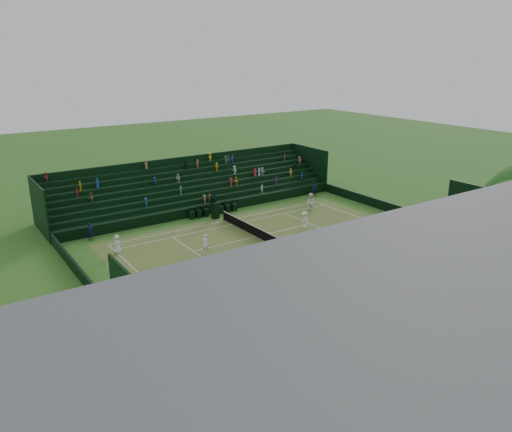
{
  "coord_description": "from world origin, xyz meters",
  "views": [
    {
      "loc": [
        35.4,
        -23.94,
        15.96
      ],
      "look_at": [
        0.0,
        0.0,
        2.0
      ],
      "focal_mm": 35.0,
      "sensor_mm": 36.0,
      "label": 1
    }
  ],
  "objects_px": {
    "player_far_east": "(305,220)",
    "player_near_east": "(206,244)",
    "tennis_net": "(256,231)",
    "player_near_west": "(117,244)",
    "player_far_west": "(311,202)",
    "umpire_chair": "(215,208)"
  },
  "relations": [
    {
      "from": "umpire_chair",
      "to": "player_near_west",
      "type": "bearing_deg",
      "value": -72.4
    },
    {
      "from": "tennis_net",
      "to": "player_near_west",
      "type": "distance_m",
      "value": 12.24
    },
    {
      "from": "player_near_west",
      "to": "player_far_east",
      "type": "height_order",
      "value": "player_near_west"
    },
    {
      "from": "umpire_chair",
      "to": "player_near_west",
      "type": "height_order",
      "value": "umpire_chair"
    },
    {
      "from": "player_far_east",
      "to": "tennis_net",
      "type": "bearing_deg",
      "value": -93.89
    },
    {
      "from": "player_far_east",
      "to": "player_near_west",
      "type": "bearing_deg",
      "value": -100.12
    },
    {
      "from": "player_near_east",
      "to": "player_far_east",
      "type": "distance_m",
      "value": 10.99
    },
    {
      "from": "player_near_west",
      "to": "player_near_east",
      "type": "xyz_separation_m",
      "value": [
        4.21,
        6.07,
        0.06
      ]
    },
    {
      "from": "player_near_east",
      "to": "umpire_chair",
      "type": "bearing_deg",
      "value": -57.25
    },
    {
      "from": "tennis_net",
      "to": "player_far_east",
      "type": "xyz_separation_m",
      "value": [
        0.56,
        5.23,
        0.29
      ]
    },
    {
      "from": "player_far_east",
      "to": "player_near_east",
      "type": "bearing_deg",
      "value": -85.3
    },
    {
      "from": "player_near_east",
      "to": "player_far_west",
      "type": "relative_size",
      "value": 0.89
    },
    {
      "from": "player_near_west",
      "to": "player_far_east",
      "type": "bearing_deg",
      "value": -91.92
    },
    {
      "from": "umpire_chair",
      "to": "player_near_east",
      "type": "height_order",
      "value": "umpire_chair"
    },
    {
      "from": "umpire_chair",
      "to": "player_near_east",
      "type": "distance_m",
      "value": 9.48
    },
    {
      "from": "tennis_net",
      "to": "player_far_west",
      "type": "bearing_deg",
      "value": 108.98
    },
    {
      "from": "player_near_west",
      "to": "player_far_east",
      "type": "distance_m",
      "value": 17.45
    },
    {
      "from": "tennis_net",
      "to": "player_near_east",
      "type": "height_order",
      "value": "player_near_east"
    },
    {
      "from": "player_near_west",
      "to": "player_near_east",
      "type": "bearing_deg",
      "value": -114.3
    },
    {
      "from": "player_far_east",
      "to": "player_far_west",
      "type": "bearing_deg",
      "value": 135.99
    },
    {
      "from": "player_far_west",
      "to": "player_far_east",
      "type": "height_order",
      "value": "player_far_west"
    },
    {
      "from": "umpire_chair",
      "to": "player_far_west",
      "type": "height_order",
      "value": "umpire_chair"
    }
  ]
}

